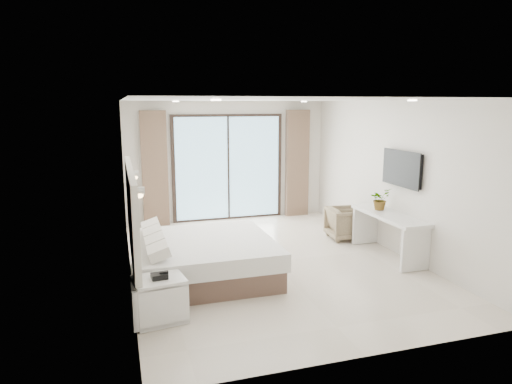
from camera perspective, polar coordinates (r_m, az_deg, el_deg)
ground at (r=7.84m, az=1.94°, el=-8.69°), size 6.20×6.20×0.00m
room_shell at (r=8.06m, az=-0.96°, el=3.46°), size 4.62×6.22×2.72m
bed at (r=7.11m, az=-6.78°, el=-8.21°), size 2.11×2.01×0.73m
nightstand at (r=5.87m, az=-11.96°, el=-13.00°), size 0.67×0.58×0.55m
phone at (r=5.73m, az=-11.98°, el=-10.24°), size 0.21×0.17×0.06m
console_desk at (r=8.26m, az=16.27°, el=-3.96°), size 0.54×1.71×0.77m
plant at (r=8.44m, az=15.23°, el=-1.14°), size 0.45×0.48×0.30m
armchair at (r=9.20m, az=11.18°, el=-3.65°), size 0.68×0.72×0.69m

